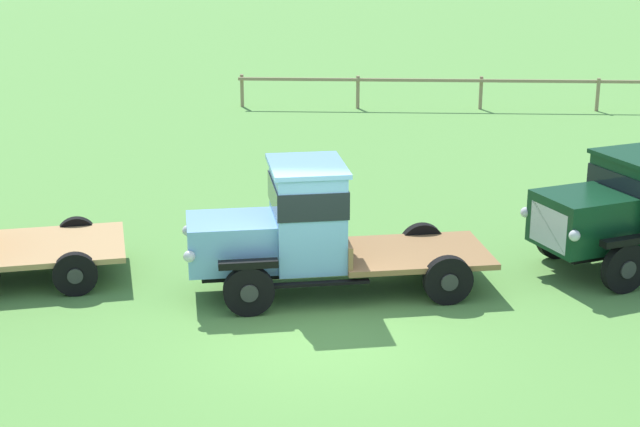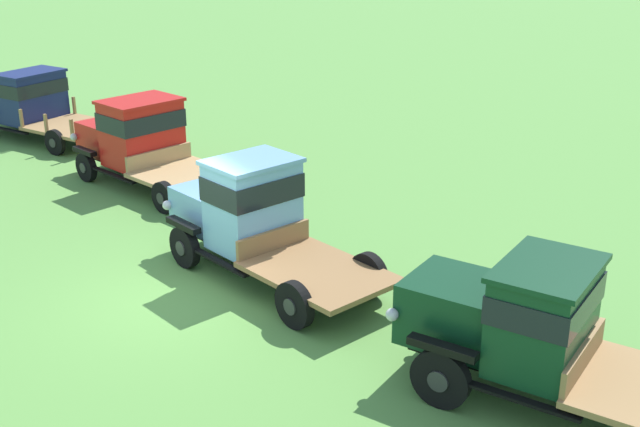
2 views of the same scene
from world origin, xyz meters
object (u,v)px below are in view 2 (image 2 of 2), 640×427
Objects in this scene: vintage_truck_second_in_line at (140,139)px; vintage_truck_midrow_center at (251,215)px; vintage_truck_foreground_near at (28,102)px; vintage_truck_far_side at (532,326)px.

vintage_truck_midrow_center is at bearing -0.28° from vintage_truck_second_in_line.
vintage_truck_second_in_line is (6.31, 1.50, 0.07)m from vintage_truck_foreground_near.
vintage_truck_foreground_near is at bearing -166.66° from vintage_truck_second_in_line.
vintage_truck_far_side is at bearing 13.87° from vintage_truck_midrow_center.
vintage_truck_second_in_line is at bearing 13.34° from vintage_truck_foreground_near.
vintage_truck_second_in_line is at bearing 179.72° from vintage_truck_midrow_center.
vintage_truck_foreground_near is 1.01× the size of vintage_truck_second_in_line.
vintage_truck_far_side is (6.09, 1.50, -0.04)m from vintage_truck_midrow_center.
vintage_truck_second_in_line is at bearing -173.37° from vintage_truck_far_side.
vintage_truck_foreground_near is at bearing -171.11° from vintage_truck_far_side.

